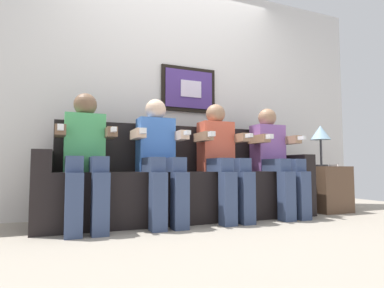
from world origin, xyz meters
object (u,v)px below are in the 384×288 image
at_px(person_rightmost, 275,156).
at_px(side_table_right, 326,189).
at_px(person_leftmost, 85,153).
at_px(person_right_center, 222,155).
at_px(table_lamp, 320,135).
at_px(person_left_center, 159,154).
at_px(spare_remote_on_table, 335,165).
at_px(couch, 185,186).

height_order(person_rightmost, side_table_right, person_rightmost).
distance_m(person_leftmost, person_right_center, 1.22).
bearing_deg(person_rightmost, side_table_right, 4.82).
bearing_deg(table_lamp, person_left_center, -177.68).
bearing_deg(spare_remote_on_table, person_left_center, 178.78).
bearing_deg(couch, person_left_center, -151.08).
height_order(couch, table_lamp, table_lamp).
bearing_deg(spare_remote_on_table, person_right_center, 178.23).
xyz_separation_m(couch, table_lamp, (1.60, -0.09, 0.55)).
bearing_deg(person_right_center, spare_remote_on_table, -1.77).
distance_m(side_table_right, spare_remote_on_table, 0.28).
bearing_deg(person_left_center, person_right_center, 0.00).
xyz_separation_m(couch, side_table_right, (1.65, -0.11, -0.06)).
xyz_separation_m(person_left_center, table_lamp, (1.91, 0.08, 0.25)).
xyz_separation_m(couch, person_rightmost, (0.92, -0.17, 0.29)).
bearing_deg(side_table_right, person_rightmost, -175.18).
relative_size(side_table_right, table_lamp, 1.09).
xyz_separation_m(couch, person_right_center, (0.31, -0.17, 0.29)).
distance_m(person_left_center, side_table_right, 1.99).
distance_m(couch, person_leftmost, 0.98).
distance_m(person_right_center, side_table_right, 1.39).
xyz_separation_m(person_leftmost, person_right_center, (1.22, 0.00, 0.00)).
xyz_separation_m(person_left_center, person_rightmost, (1.22, 0.00, 0.00)).
relative_size(person_right_center, table_lamp, 2.41).
bearing_deg(person_rightmost, person_left_center, 180.00).
height_order(person_leftmost, person_left_center, same).
bearing_deg(table_lamp, side_table_right, -19.84).
distance_m(person_rightmost, side_table_right, 0.81).
bearing_deg(person_left_center, person_rightmost, 0.00).
bearing_deg(person_right_center, person_rightmost, 0.00).
height_order(person_leftmost, table_lamp, person_leftmost).
bearing_deg(person_left_center, couch, 28.92).
bearing_deg(table_lamp, spare_remote_on_table, -59.50).
xyz_separation_m(person_rightmost, spare_remote_on_table, (0.76, -0.04, -0.10)).
xyz_separation_m(person_right_center, side_table_right, (1.34, 0.06, -0.36)).
distance_m(person_leftmost, side_table_right, 2.59).
bearing_deg(couch, spare_remote_on_table, -7.20).
bearing_deg(person_leftmost, person_rightmost, 0.00).
height_order(person_rightmost, table_lamp, person_rightmost).
bearing_deg(side_table_right, spare_remote_on_table, -75.71).
relative_size(table_lamp, spare_remote_on_table, 3.54).
xyz_separation_m(person_left_center, person_right_center, (0.61, 0.00, 0.00)).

